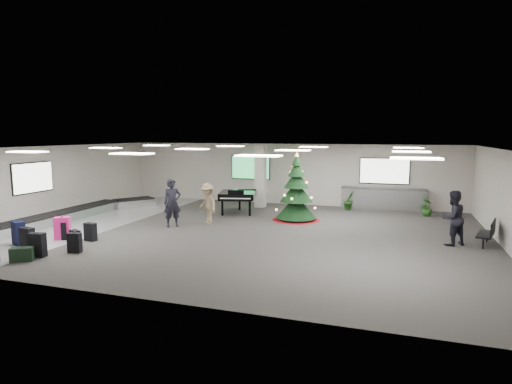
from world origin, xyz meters
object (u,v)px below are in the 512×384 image
(service_counter, at_px, (383,199))
(traveler_bench, at_px, (453,218))
(grand_piano, at_px, (238,195))
(potted_plant_left, at_px, (349,201))
(bench, at_px, (489,231))
(traveler_a, at_px, (172,203))
(baggage_carousel, at_px, (72,215))
(potted_plant_right, at_px, (427,207))
(christmas_tree, at_px, (296,197))
(traveler_b, at_px, (208,204))
(pink_suitcase, at_px, (62,228))

(service_counter, bearing_deg, traveler_bench, -68.94)
(grand_piano, xyz_separation_m, potted_plant_left, (4.90, 2.45, -0.39))
(bench, xyz_separation_m, potted_plant_left, (-5.20, 5.38, -0.02))
(service_counter, xyz_separation_m, traveler_a, (-7.94, -6.65, 0.42))
(baggage_carousel, height_order, traveler_a, traveler_a)
(grand_piano, distance_m, potted_plant_left, 5.49)
(grand_piano, distance_m, potted_plant_right, 8.71)
(christmas_tree, bearing_deg, traveler_b, -150.10)
(service_counter, distance_m, pink_suitcase, 14.41)
(grand_piano, distance_m, traveler_bench, 9.50)
(bench, bearing_deg, pink_suitcase, -149.29)
(potted_plant_right, bearing_deg, bench, -71.73)
(bench, relative_size, traveler_b, 0.84)
(christmas_tree, bearing_deg, pink_suitcase, -139.96)
(grand_piano, height_order, traveler_b, traveler_b)
(baggage_carousel, height_order, potted_plant_left, potted_plant_left)
(pink_suitcase, height_order, bench, bench)
(baggage_carousel, xyz_separation_m, potted_plant_right, (14.80, 5.71, 0.19))
(traveler_bench, bearing_deg, christmas_tree, -59.69)
(traveler_bench, bearing_deg, grand_piano, -56.85)
(pink_suitcase, relative_size, potted_plant_right, 1.04)
(baggage_carousel, height_order, bench, bench)
(baggage_carousel, height_order, traveler_bench, traveler_bench)
(traveler_b, bearing_deg, service_counter, 73.00)
(potted_plant_left, bearing_deg, grand_piano, -153.43)
(traveler_bench, height_order, potted_plant_left, traveler_bench)
(pink_suitcase, relative_size, potted_plant_left, 0.90)
(grand_piano, bearing_deg, potted_plant_left, 12.54)
(christmas_tree, bearing_deg, grand_piano, 165.86)
(christmas_tree, bearing_deg, potted_plant_left, 59.30)
(bench, height_order, traveler_bench, traveler_bench)
(service_counter, bearing_deg, pink_suitcase, -137.42)
(pink_suitcase, distance_m, potted_plant_right, 15.31)
(pink_suitcase, height_order, traveler_a, traveler_a)
(baggage_carousel, bearing_deg, pink_suitcase, -53.53)
(service_counter, bearing_deg, traveler_b, -140.19)
(traveler_b, bearing_deg, christmas_tree, 63.09)
(pink_suitcase, distance_m, grand_piano, 7.89)
(traveler_a, bearing_deg, potted_plant_right, -11.76)
(bench, xyz_separation_m, traveler_b, (-10.42, 0.27, 0.36))
(baggage_carousel, relative_size, traveler_b, 5.72)
(baggage_carousel, xyz_separation_m, service_counter, (12.84, 6.73, 0.33))
(traveler_bench, bearing_deg, pink_suitcase, -21.90)
(bench, bearing_deg, baggage_carousel, -161.54)
(traveler_a, distance_m, traveler_bench, 10.36)
(potted_plant_left, bearing_deg, potted_plant_right, -7.18)
(bench, relative_size, potted_plant_right, 1.79)
(christmas_tree, relative_size, traveler_bench, 1.59)
(service_counter, relative_size, grand_piano, 1.68)
(baggage_carousel, relative_size, pink_suitcase, 11.69)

